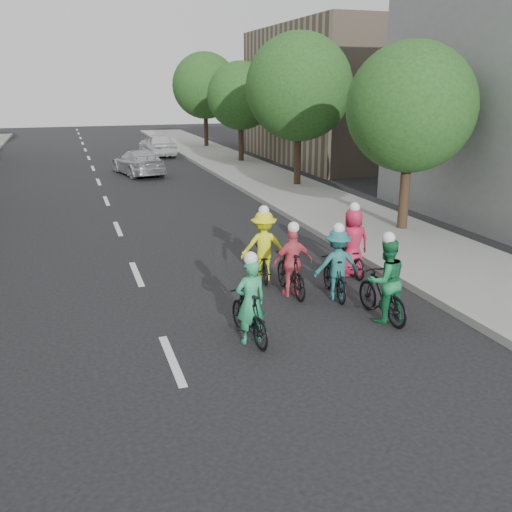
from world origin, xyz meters
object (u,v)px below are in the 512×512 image
cyclist_0 (336,269)px  cyclist_3 (250,310)px  cyclist_5 (351,249)px  cyclist_1 (263,252)px  follow_car_trail (157,144)px  cyclist_2 (384,287)px  cyclist_4 (292,268)px  follow_car_lead (138,162)px

cyclist_0 → cyclist_3: 2.97m
cyclist_5 → cyclist_0: bearing=55.5°
cyclist_5 → cyclist_1: bearing=-4.8°
cyclist_5 → follow_car_trail: (-0.73, 26.37, 0.11)m
follow_car_trail → cyclist_2: bearing=84.5°
cyclist_3 → cyclist_5: (3.65, 2.93, 0.04)m
cyclist_1 → cyclist_3: 3.57m
cyclist_4 → follow_car_trail: cyclist_4 is taller
cyclist_0 → follow_car_trail: cyclist_0 is taller
cyclist_5 → cyclist_2: bearing=79.4°
cyclist_0 → follow_car_trail: bearing=-83.1°
cyclist_1 → cyclist_5: bearing=-178.2°
cyclist_3 → cyclist_5: bearing=-147.5°
cyclist_0 → follow_car_lead: (-1.88, 19.82, -0.02)m
cyclist_0 → follow_car_trail: 27.76m
cyclist_1 → follow_car_lead: size_ratio=0.41×
follow_car_lead → follow_car_trail: bearing=-117.2°
cyclist_4 → follow_car_lead: bearing=-87.2°
follow_car_lead → cyclist_0: bearing=84.1°
cyclist_1 → follow_car_lead: (-0.75, 18.08, -0.05)m
cyclist_0 → cyclist_4: size_ratio=1.01×
cyclist_0 → cyclist_4: 1.01m
cyclist_1 → cyclist_5: cyclist_5 is taller
cyclist_1 → cyclist_4: size_ratio=1.08×
cyclist_1 → follow_car_lead: 18.09m
cyclist_1 → cyclist_3: size_ratio=1.06×
cyclist_0 → cyclist_1: 2.08m
cyclist_2 → cyclist_1: bearing=-68.3°
cyclist_3 → cyclist_4: bearing=-135.5°
cyclist_4 → follow_car_trail: size_ratio=0.39×
cyclist_0 → follow_car_trail: size_ratio=0.39×
cyclist_4 → follow_car_trail: (1.25, 27.26, 0.13)m
follow_car_trail → cyclist_3: bearing=78.8°
cyclist_1 → follow_car_trail: 26.06m
cyclist_1 → cyclist_3: cyclist_1 is taller
cyclist_3 → cyclist_4: cyclist_3 is taller
cyclist_5 → follow_car_trail: size_ratio=0.42×
cyclist_3 → cyclist_5: 4.68m
cyclist_4 → cyclist_2: bearing=122.1°
cyclist_0 → cyclist_3: size_ratio=0.99×
cyclist_3 → follow_car_trail: (2.91, 29.30, 0.15)m
cyclist_4 → cyclist_5: bearing=-156.1°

